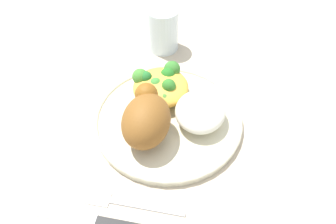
{
  "coord_description": "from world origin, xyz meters",
  "views": [
    {
      "loc": [
        -0.33,
        -0.08,
        0.41
      ],
      "look_at": [
        0.0,
        0.0,
        0.03
      ],
      "focal_mm": 33.32,
      "sensor_mm": 36.0,
      "label": 1
    }
  ],
  "objects_px": {
    "fork": "(129,203)",
    "water_glass": "(163,30)",
    "roasted_chicken": "(146,119)",
    "plate": "(168,119)",
    "rice_pile": "(200,111)",
    "knife": "(97,220)",
    "mac_cheese_with_broccoli": "(161,85)"
  },
  "relations": [
    {
      "from": "plate",
      "to": "rice_pile",
      "type": "relative_size",
      "value": 2.78
    },
    {
      "from": "roasted_chicken",
      "to": "water_glass",
      "type": "height_order",
      "value": "water_glass"
    },
    {
      "from": "rice_pile",
      "to": "mac_cheese_with_broccoli",
      "type": "xyz_separation_m",
      "value": [
        0.04,
        0.08,
        -0.0
      ]
    },
    {
      "from": "plate",
      "to": "rice_pile",
      "type": "xyz_separation_m",
      "value": [
        0.01,
        -0.05,
        0.03
      ]
    },
    {
      "from": "fork",
      "to": "rice_pile",
      "type": "bearing_deg",
      "value": -23.4
    },
    {
      "from": "mac_cheese_with_broccoli",
      "to": "knife",
      "type": "bearing_deg",
      "value": 173.79
    },
    {
      "from": "rice_pile",
      "to": "knife",
      "type": "bearing_deg",
      "value": 152.09
    },
    {
      "from": "roasted_chicken",
      "to": "water_glass",
      "type": "bearing_deg",
      "value": 8.39
    },
    {
      "from": "plate",
      "to": "fork",
      "type": "xyz_separation_m",
      "value": [
        -0.16,
        0.02,
        -0.01
      ]
    },
    {
      "from": "roasted_chicken",
      "to": "mac_cheese_with_broccoli",
      "type": "relative_size",
      "value": 1.05
    },
    {
      "from": "mac_cheese_with_broccoli",
      "to": "water_glass",
      "type": "bearing_deg",
      "value": 12.61
    },
    {
      "from": "roasted_chicken",
      "to": "rice_pile",
      "type": "bearing_deg",
      "value": -56.85
    },
    {
      "from": "mac_cheese_with_broccoli",
      "to": "knife",
      "type": "height_order",
      "value": "mac_cheese_with_broccoli"
    },
    {
      "from": "rice_pile",
      "to": "mac_cheese_with_broccoli",
      "type": "distance_m",
      "value": 0.09
    },
    {
      "from": "mac_cheese_with_broccoli",
      "to": "knife",
      "type": "relative_size",
      "value": 0.53
    },
    {
      "from": "knife",
      "to": "mac_cheese_with_broccoli",
      "type": "bearing_deg",
      "value": -6.21
    },
    {
      "from": "fork",
      "to": "knife",
      "type": "relative_size",
      "value": 0.75
    },
    {
      "from": "rice_pile",
      "to": "fork",
      "type": "xyz_separation_m",
      "value": [
        -0.16,
        0.07,
        -0.03
      ]
    },
    {
      "from": "plate",
      "to": "knife",
      "type": "height_order",
      "value": "plate"
    },
    {
      "from": "fork",
      "to": "plate",
      "type": "bearing_deg",
      "value": -6.57
    },
    {
      "from": "fork",
      "to": "water_glass",
      "type": "distance_m",
      "value": 0.36
    },
    {
      "from": "water_glass",
      "to": "roasted_chicken",
      "type": "bearing_deg",
      "value": -171.61
    },
    {
      "from": "roasted_chicken",
      "to": "rice_pile",
      "type": "distance_m",
      "value": 0.09
    },
    {
      "from": "plate",
      "to": "water_glass",
      "type": "height_order",
      "value": "water_glass"
    },
    {
      "from": "roasted_chicken",
      "to": "water_glass",
      "type": "relative_size",
      "value": 1.19
    },
    {
      "from": "rice_pile",
      "to": "knife",
      "type": "distance_m",
      "value": 0.22
    },
    {
      "from": "roasted_chicken",
      "to": "mac_cheese_with_broccoli",
      "type": "xyz_separation_m",
      "value": [
        0.09,
        0.0,
        -0.02
      ]
    },
    {
      "from": "plate",
      "to": "fork",
      "type": "distance_m",
      "value": 0.16
    },
    {
      "from": "knife",
      "to": "fork",
      "type": "bearing_deg",
      "value": -45.17
    },
    {
      "from": "roasted_chicken",
      "to": "fork",
      "type": "xyz_separation_m",
      "value": [
        -0.11,
        -0.0,
        -0.05
      ]
    },
    {
      "from": "fork",
      "to": "knife",
      "type": "height_order",
      "value": "knife"
    },
    {
      "from": "plate",
      "to": "mac_cheese_with_broccoli",
      "type": "height_order",
      "value": "mac_cheese_with_broccoli"
    }
  ]
}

